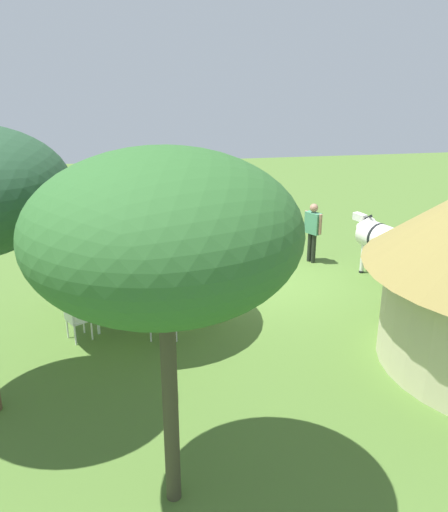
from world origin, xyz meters
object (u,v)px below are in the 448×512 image
Objects in this scene: zebra_by_umbrella at (385,240)px; patio_dining_table at (129,295)px; patio_chair_near_lawn at (165,320)px; acacia_tree_behind_hut at (163,233)px; shade_umbrella at (123,198)px; standing_watcher at (313,227)px; patio_chair_near_hut at (74,317)px; guest_beside_umbrella at (95,258)px; zebra_nearest_camera at (214,224)px; guest_behind_table at (220,271)px; patio_chair_east_end at (177,285)px; patio_chair_west_end at (97,284)px.

patio_dining_table is at bearing 175.06° from zebra_by_umbrella.
acacia_tree_behind_hut reaches higher than patio_chair_near_lawn.
shade_umbrella is 2.75× the size of patio_dining_table.
patio_chair_near_lawn is at bearing 102.36° from standing_watcher.
patio_dining_table is 1.28m from patio_chair_near_lawn.
patio_chair_near_hut is 0.57× the size of guest_beside_umbrella.
shade_umbrella reaches higher than zebra_nearest_camera.
shade_umbrella is 2.43× the size of standing_watcher.
guest_beside_umbrella is at bearing 99.14° from zebra_nearest_camera.
patio_chair_near_hut is at bearing 177.68° from zebra_by_umbrella.
patio_chair_near_lawn is 0.57× the size of guest_beside_umbrella.
patio_chair_near_hut is 0.41× the size of zebra_nearest_camera.
standing_watcher is (-3.07, -2.69, 0.04)m from guest_behind_table.
standing_watcher reaches higher than patio_chair_east_end.
shade_umbrella is 2.53× the size of guest_behind_table.
patio_chair_east_end is 2.18m from guest_beside_umbrella.
guest_beside_umbrella reaches higher than patio_chair_west_end.
acacia_tree_behind_hut reaches higher than patio_chair_near_hut.
patio_chair_near_lawn is 1.00× the size of patio_chair_east_end.
patio_chair_east_end is at bearing 132.03° from zebra_nearest_camera.
zebra_nearest_camera is at bearing -173.61° from patio_chair_west_end.
patio_chair_near_lawn is 1.92m from guest_behind_table.
patio_chair_west_end is (0.74, -1.04, -0.14)m from patio_dining_table.
guest_behind_table is 3.67m from zebra_nearest_camera.
shade_umbrella is at bearing 90.00° from patio_chair_near_lawn.
zebra_by_umbrella is at bearing -132.12° from acacia_tree_behind_hut.
patio_chair_near_hut is (1.82, -0.45, 0.00)m from patio_chair_near_lawn.
standing_watcher is (-4.40, -4.00, 0.50)m from patio_chair_near_lawn.
zebra_nearest_camera is (-2.44, -3.90, -1.82)m from shade_umbrella.
guest_behind_table reaches higher than guest_beside_umbrella.
zebra_by_umbrella reaches higher than zebra_nearest_camera.
standing_watcher is at bearing -91.44° from patio_chair_east_end.
zebra_nearest_camera is (-3.56, -4.51, 0.46)m from patio_chair_near_hut.
guest_beside_umbrella is at bearing -64.78° from patio_dining_table.
patio_chair_near_lawn is at bearing 123.35° from patio_dining_table.
patio_chair_east_end is at bearing 89.68° from standing_watcher.
standing_watcher reaches higher than patio_dining_table.
acacia_tree_behind_hut reaches higher than patio_dining_table.
zebra_by_umbrella is at bearing 147.76° from patio_chair_west_end.
patio_chair_near_lawn is 1.00× the size of patio_chair_west_end.
standing_watcher is at bearing -105.29° from guest_behind_table.
guest_behind_table is 0.96× the size of standing_watcher.
guest_behind_table is (-1.33, -1.31, 0.46)m from patio_chair_near_lawn.
patio_chair_west_end is at bearing 78.05° from standing_watcher.
patio_chair_west_end is 1.70m from patio_chair_near_hut.
patio_dining_table is 0.70× the size of zebra_by_umbrella.
zebra_nearest_camera is (2.66, -0.96, -0.05)m from standing_watcher.
shade_umbrella is at bearing 90.00° from patio_chair_west_end.
patio_chair_east_end is at bearing -148.93° from shade_umbrella.
patio_dining_table is 1.68× the size of patio_chair_west_end.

